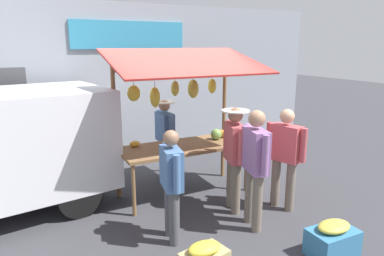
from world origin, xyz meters
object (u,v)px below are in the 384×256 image
(shopper_with_shopping_bag, at_px, (234,151))
(produce_crate_side, at_px, (332,240))
(vendor_with_sunhat, at_px, (165,134))
(market_stall, at_px, (183,106))
(shopper_with_ponytail, at_px, (171,179))
(shopper_in_striped_shirt, at_px, (255,161))
(shopper_in_grey_tee, at_px, (285,152))

(shopper_with_shopping_bag, relative_size, produce_crate_side, 2.71)
(vendor_with_sunhat, distance_m, produce_crate_side, 3.43)
(market_stall, height_order, shopper_with_ponytail, market_stall)
(market_stall, height_order, shopper_in_striped_shirt, market_stall)
(shopper_with_ponytail, height_order, shopper_in_grey_tee, shopper_in_grey_tee)
(shopper_with_ponytail, height_order, shopper_in_striped_shirt, shopper_in_striped_shirt)
(market_stall, xyz_separation_m, shopper_in_striped_shirt, (-0.35, 1.52, -0.55))
(market_stall, bearing_deg, shopper_in_grey_tee, 131.65)
(shopper_in_striped_shirt, bearing_deg, market_stall, 27.46)
(shopper_with_ponytail, xyz_separation_m, shopper_with_shopping_bag, (-1.22, -0.35, 0.11))
(shopper_in_striped_shirt, bearing_deg, shopper_in_grey_tee, -57.35)
(market_stall, relative_size, shopper_with_ponytail, 1.65)
(shopper_with_ponytail, distance_m, produce_crate_side, 2.14)
(market_stall, distance_m, shopper_in_striped_shirt, 1.66)
(produce_crate_side, bearing_deg, market_stall, -72.78)
(vendor_with_sunhat, relative_size, shopper_in_striped_shirt, 0.92)
(vendor_with_sunhat, relative_size, shopper_with_shopping_bag, 0.95)
(shopper_with_shopping_bag, height_order, produce_crate_side, shopper_with_shopping_bag)
(shopper_in_grey_tee, distance_m, shopper_in_striped_shirt, 0.82)
(shopper_with_ponytail, bearing_deg, shopper_in_striped_shirt, -90.02)
(vendor_with_sunhat, relative_size, shopper_with_ponytail, 1.03)
(market_stall, height_order, vendor_with_sunhat, market_stall)
(market_stall, relative_size, shopper_in_grey_tee, 1.55)
(shopper_with_shopping_bag, bearing_deg, shopper_with_ponytail, 123.24)
(shopper_with_ponytail, distance_m, shopper_in_striped_shirt, 1.20)
(market_stall, distance_m, shopper_with_shopping_bag, 1.18)
(shopper_in_striped_shirt, bearing_deg, shopper_with_shopping_bag, 9.77)
(shopper_in_grey_tee, bearing_deg, vendor_with_sunhat, 13.77)
(vendor_with_sunhat, height_order, shopper_in_striped_shirt, shopper_in_striped_shirt)
(market_stall, relative_size, shopper_with_shopping_bag, 1.52)
(shopper_with_shopping_bag, bearing_deg, shopper_in_grey_tee, -96.25)
(market_stall, relative_size, produce_crate_side, 4.13)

